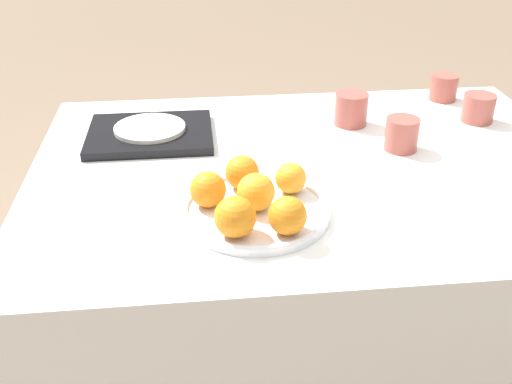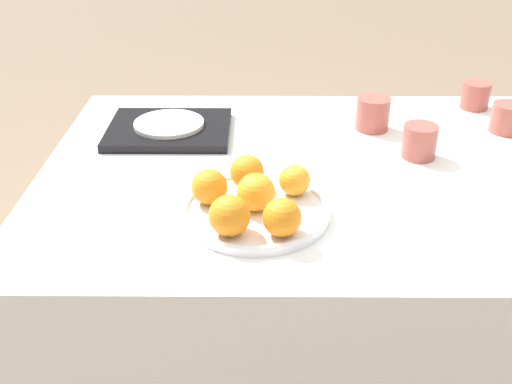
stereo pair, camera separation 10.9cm
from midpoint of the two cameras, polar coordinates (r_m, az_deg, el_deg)
name	(u,v)px [view 1 (the left image)]	position (r m, az deg, el deg)	size (l,w,h in m)	color
table	(308,300)	(1.52, 2.86, -10.35)	(1.23, 0.87, 0.76)	white
fruit_platter	(256,210)	(1.11, -2.81, -1.85)	(0.28, 0.28, 0.02)	silver
orange_0	(256,192)	(1.09, -2.89, -0.09)	(0.07, 0.07, 0.07)	orange
orange_1	(208,189)	(1.11, -7.41, 0.17)	(0.07, 0.07, 0.07)	orange
orange_2	(287,216)	(1.02, -0.03, -2.37)	(0.07, 0.07, 0.07)	orange
orange_3	(291,178)	(1.15, 0.62, 1.26)	(0.06, 0.06, 0.06)	orange
orange_4	(242,172)	(1.17, -4.02, 1.81)	(0.07, 0.07, 0.07)	orange
orange_5	(235,217)	(1.02, -5.07, -2.48)	(0.07, 0.07, 0.07)	orange
serving_tray	(150,134)	(1.46, -12.17, 5.38)	(0.29, 0.23, 0.02)	black
side_plate	(150,128)	(1.45, -12.23, 5.92)	(0.17, 0.17, 0.01)	silver
cup_0	(351,109)	(1.50, 6.99, 7.80)	(0.08, 0.08, 0.08)	#9E4C42
cup_1	(402,134)	(1.38, 11.53, 5.37)	(0.08, 0.08, 0.07)	#9E4C42
cup_2	(478,108)	(1.59, 18.60, 7.56)	(0.08, 0.08, 0.07)	#9E4C42
cup_3	(444,87)	(1.72, 15.71, 9.53)	(0.07, 0.07, 0.07)	#9E4C42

